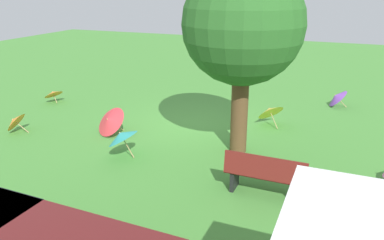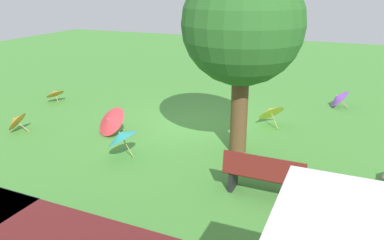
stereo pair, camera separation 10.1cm
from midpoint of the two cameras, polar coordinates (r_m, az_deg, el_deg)
The scene contains 10 objects.
ground at distance 11.39m, azimuth 0.95°, elevation -1.25°, with size 40.00×40.00×0.00m, color #478C38.
park_bench at distance 7.83m, azimuth 10.81°, elevation -7.91°, with size 1.61×0.52×0.90m.
shade_tree at distance 9.19m, azimuth 7.74°, elevation 13.53°, with size 2.83×2.83×4.55m.
parasol_pink_0 at distance 7.94m, azimuth 20.87°, elevation -9.71°, with size 0.75×0.80×0.64m.
parasol_red_0 at distance 11.04m, azimuth -11.67°, elevation -0.04°, with size 1.13×1.04×0.81m.
parasol_orange_0 at distance 14.65m, azimuth -19.21°, elevation 3.76°, with size 0.80×0.82×0.55m.
parasol_orange_1 at distance 12.10m, azimuth -24.13°, elevation -0.04°, with size 0.71×0.74×0.63m.
parasol_teal_0 at distance 9.53m, azimuth -10.00°, elevation -2.24°, with size 0.82×0.84×0.81m.
parasol_purple_0 at distance 14.17m, azimuth 20.71°, elevation 3.11°, with size 0.73×0.82×0.67m.
parasol_yellow_1 at distance 11.74m, azimuth 11.62°, elevation 1.30°, with size 1.02×1.03×0.76m.
Camera 2 is at (-3.94, 9.91, 4.00)m, focal length 36.57 mm.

